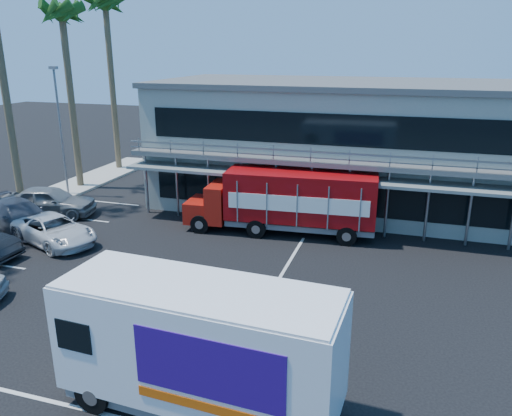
% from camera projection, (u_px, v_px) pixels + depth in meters
% --- Properties ---
extents(ground, '(120.00, 120.00, 0.00)m').
position_uv_depth(ground, '(205.00, 307.00, 18.37)').
color(ground, black).
rests_on(ground, ground).
extents(building, '(22.40, 12.00, 7.30)m').
position_uv_depth(building, '(346.00, 143.00, 30.00)').
color(building, gray).
rests_on(building, ground).
extents(curb_strip, '(3.00, 32.00, 0.16)m').
position_uv_depth(curb_strip, '(0.00, 217.00, 28.03)').
color(curb_strip, '#A5A399').
rests_on(curb_strip, ground).
extents(palm_e, '(2.80, 2.80, 12.25)m').
position_uv_depth(palm_e, '(63.00, 24.00, 31.11)').
color(palm_e, brown).
rests_on(palm_e, ground).
extents(palm_f, '(2.80, 2.80, 13.25)m').
position_uv_depth(palm_f, '(106.00, 14.00, 35.95)').
color(palm_f, brown).
rests_on(palm_f, ground).
extents(light_pole_far, '(0.50, 0.25, 8.09)m').
position_uv_depth(light_pole_far, '(60.00, 126.00, 31.00)').
color(light_pole_far, gray).
rests_on(light_pole_far, ground).
extents(red_truck, '(9.82, 2.97, 3.26)m').
position_uv_depth(red_truck, '(287.00, 200.00, 25.23)').
color(red_truck, '#AC170D').
rests_on(red_truck, ground).
extents(white_van, '(7.36, 2.86, 3.54)m').
position_uv_depth(white_van, '(199.00, 346.00, 12.69)').
color(white_van, white).
rests_on(white_van, ground).
extents(parked_car_c, '(5.40, 3.90, 1.36)m').
position_uv_depth(parked_car_c, '(54.00, 230.00, 24.24)').
color(parked_car_c, silver).
rests_on(parked_car_c, ground).
extents(parked_car_d, '(5.80, 3.91, 1.56)m').
position_uv_depth(parked_car_d, '(19.00, 216.00, 26.01)').
color(parked_car_d, '#333945').
rests_on(parked_car_d, ground).
extents(parked_car_e, '(5.41, 3.25, 1.72)m').
position_uv_depth(parked_car_e, '(50.00, 201.00, 28.18)').
color(parked_car_e, slate).
rests_on(parked_car_e, ground).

